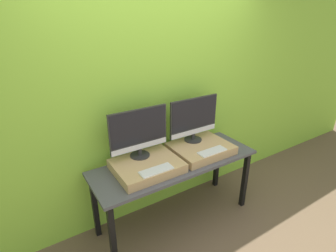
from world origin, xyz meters
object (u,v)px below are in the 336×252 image
Objects in this scene: monitor_right at (194,118)px; monitor_left at (139,132)px; keyboard_left at (156,170)px; keyboard_right at (212,151)px.

monitor_left is at bearing 180.00° from monitor_right.
monitor_right is at bearing 0.00° from monitor_left.
keyboard_right is (0.65, 0.00, 0.00)m from keyboard_left.
monitor_right is at bearing 26.07° from keyboard_left.
monitor_left is 0.41m from keyboard_left.
monitor_left is 1.91× the size of keyboard_right.
keyboard_left is 0.65m from keyboard_right.
keyboard_left is at bearing 180.00° from keyboard_right.
monitor_left reaches higher than keyboard_right.
monitor_right is (0.65, 0.00, 0.00)m from monitor_left.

